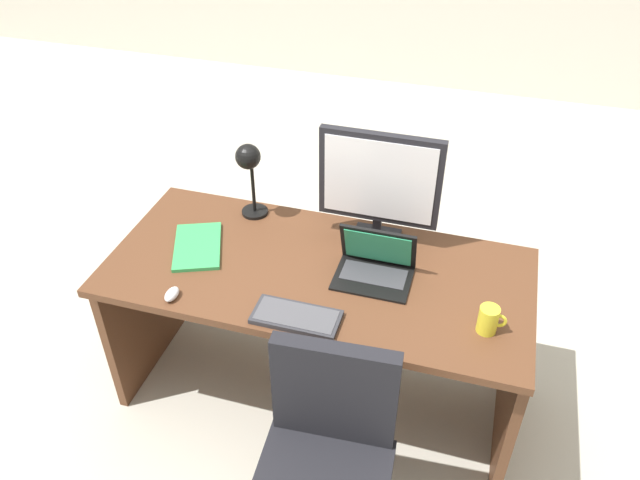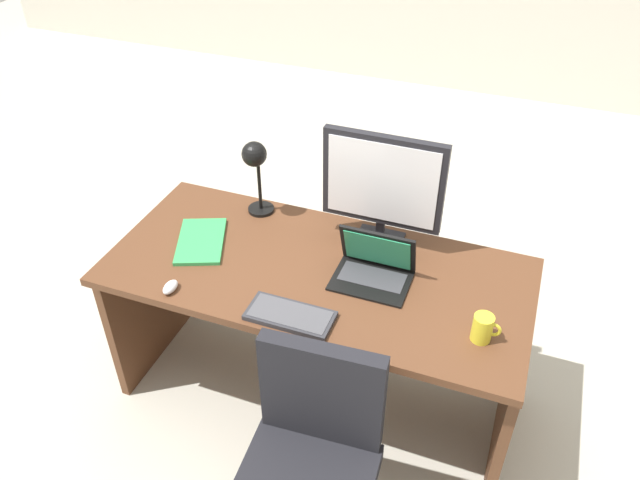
{
  "view_description": "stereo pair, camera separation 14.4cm",
  "coord_description": "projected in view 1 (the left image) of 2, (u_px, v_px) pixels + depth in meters",
  "views": [
    {
      "loc": [
        0.57,
        -1.88,
        2.39
      ],
      "look_at": [
        0.0,
        0.04,
        0.88
      ],
      "focal_mm": 35.14,
      "sensor_mm": 36.0,
      "label": 1
    },
    {
      "loc": [
        0.71,
        -1.84,
        2.39
      ],
      "look_at": [
        0.0,
        0.04,
        0.88
      ],
      "focal_mm": 35.14,
      "sensor_mm": 36.0,
      "label": 2
    }
  ],
  "objects": [
    {
      "name": "desk_lamp",
      "position": [
        249.0,
        166.0,
        2.7
      ],
      "size": [
        0.12,
        0.15,
        0.37
      ],
      "color": "black",
      "rests_on": "desk"
    },
    {
      "name": "book",
      "position": [
        198.0,
        246.0,
        2.66
      ],
      "size": [
        0.3,
        0.37,
        0.02
      ],
      "color": "green",
      "rests_on": "desk"
    },
    {
      "name": "mouse",
      "position": [
        172.0,
        294.0,
        2.41
      ],
      "size": [
        0.05,
        0.08,
        0.04
      ],
      "color": "silver",
      "rests_on": "desk"
    },
    {
      "name": "coffee_mug",
      "position": [
        489.0,
        320.0,
        2.24
      ],
      "size": [
        0.1,
        0.07,
        0.11
      ],
      "color": "yellow",
      "rests_on": "desk"
    },
    {
      "name": "monitor",
      "position": [
        380.0,
        182.0,
        2.55
      ],
      "size": [
        0.51,
        0.16,
        0.5
      ],
      "color": "black",
      "rests_on": "desk"
    },
    {
      "name": "keyboard",
      "position": [
        296.0,
        317.0,
        2.32
      ],
      "size": [
        0.33,
        0.15,
        0.02
      ],
      "color": "#2D2D33",
      "rests_on": "desk"
    },
    {
      "name": "laptop",
      "position": [
        376.0,
        260.0,
        2.5
      ],
      "size": [
        0.31,
        0.23,
        0.21
      ],
      "color": "black",
      "rests_on": "desk"
    },
    {
      "name": "desk",
      "position": [
        321.0,
        301.0,
        2.73
      ],
      "size": [
        1.73,
        0.79,
        0.76
      ],
      "color": "#56331E",
      "rests_on": "ground"
    },
    {
      "name": "ground",
      "position": [
        382.0,
        218.0,
        4.16
      ],
      "size": [
        12.0,
        12.0,
        0.0
      ],
      "primitive_type": "plane",
      "color": "#B7B2A3"
    }
  ]
}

